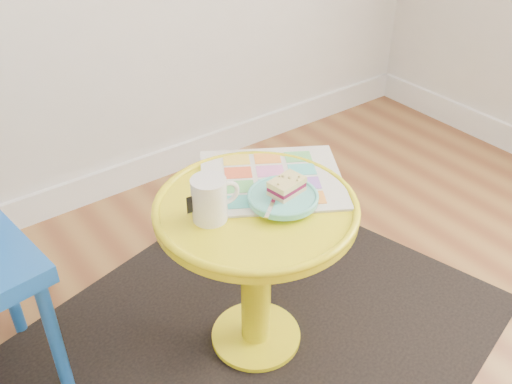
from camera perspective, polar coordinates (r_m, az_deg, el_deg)
rug at (r=1.71m, az=0.00°, el=-14.36°), size 1.53×1.38×0.01m
side_table at (r=1.48m, az=0.00°, el=-5.61°), size 0.50×0.50×0.48m
newspaper at (r=1.49m, az=1.57°, el=1.30°), size 0.47×0.45×0.01m
mug at (r=1.32m, az=-4.61°, el=-0.60°), size 0.12×0.08×0.11m
plate at (r=1.39m, az=2.71°, el=-0.59°), size 0.17×0.17×0.02m
cake_slice at (r=1.39m, az=3.09°, el=0.60°), size 0.09×0.07×0.04m
fork at (r=1.37m, az=1.84°, el=-0.73°), size 0.12×0.10×0.00m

